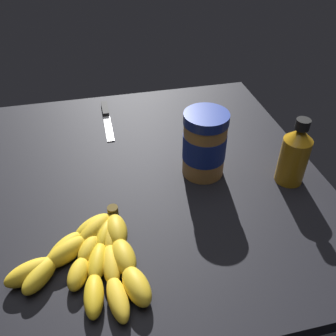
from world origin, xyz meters
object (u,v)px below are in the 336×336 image
object	(u,v)px
banana_bunch	(94,255)
butter_knife	(107,117)
honey_bottle	(295,155)
peanut_butter_jar	(204,145)

from	to	relation	value
banana_bunch	butter_knife	size ratio (longest dim) A/B	1.23
honey_bottle	banana_bunch	bearing A→B (deg)	-73.93
peanut_butter_jar	butter_knife	bearing A→B (deg)	-145.90
banana_bunch	honey_bottle	bearing A→B (deg)	106.07
peanut_butter_jar	honey_bottle	xyz separation A→B (cm)	(6.69, 16.98, -0.53)
honey_bottle	butter_knife	bearing A→B (deg)	-133.70
banana_bunch	butter_knife	distance (cm)	46.18
butter_knife	banana_bunch	bearing A→B (deg)	-7.92
honey_bottle	butter_knife	xyz separation A→B (cm)	(-33.73, -35.29, -6.18)
banana_bunch	butter_knife	xyz separation A→B (cm)	(-45.73, 6.36, -1.19)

